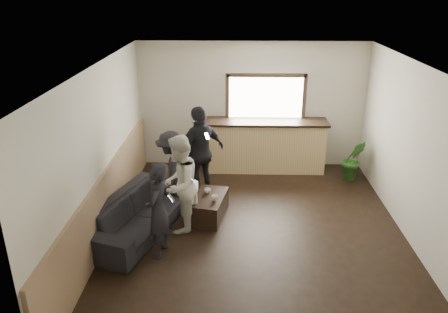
{
  "coord_description": "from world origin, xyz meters",
  "views": [
    {
      "loc": [
        -0.36,
        -6.42,
        3.97
      ],
      "look_at": [
        -0.54,
        0.4,
        1.22
      ],
      "focal_mm": 35.0,
      "sensor_mm": 36.0,
      "label": 1
    }
  ],
  "objects_px": {
    "cup_b": "(215,198)",
    "sofa": "(139,213)",
    "bar_counter": "(265,142)",
    "coffee_table": "(209,207)",
    "person_c": "(172,171)",
    "potted_plant": "(353,160)",
    "person_d": "(200,153)",
    "cup_a": "(208,191)",
    "person_b": "(179,184)",
    "person_a": "(158,210)"
  },
  "relations": [
    {
      "from": "cup_b",
      "to": "potted_plant",
      "type": "bearing_deg",
      "value": 33.27
    },
    {
      "from": "bar_counter",
      "to": "cup_b",
      "type": "bearing_deg",
      "value": -113.01
    },
    {
      "from": "cup_a",
      "to": "cup_b",
      "type": "bearing_deg",
      "value": -63.77
    },
    {
      "from": "cup_a",
      "to": "potted_plant",
      "type": "xyz_separation_m",
      "value": [
        2.99,
        1.58,
        -0.01
      ]
    },
    {
      "from": "potted_plant",
      "to": "person_b",
      "type": "relative_size",
      "value": 0.53
    },
    {
      "from": "bar_counter",
      "to": "coffee_table",
      "type": "relative_size",
      "value": 2.91
    },
    {
      "from": "coffee_table",
      "to": "person_a",
      "type": "height_order",
      "value": "person_a"
    },
    {
      "from": "bar_counter",
      "to": "person_a",
      "type": "height_order",
      "value": "bar_counter"
    },
    {
      "from": "bar_counter",
      "to": "person_d",
      "type": "relative_size",
      "value": 1.48
    },
    {
      "from": "person_a",
      "to": "person_b",
      "type": "distance_m",
      "value": 0.79
    },
    {
      "from": "person_d",
      "to": "person_b",
      "type": "bearing_deg",
      "value": 38.47
    },
    {
      "from": "bar_counter",
      "to": "person_d",
      "type": "xyz_separation_m",
      "value": [
        -1.32,
        -1.34,
        0.27
      ]
    },
    {
      "from": "cup_a",
      "to": "person_b",
      "type": "height_order",
      "value": "person_b"
    },
    {
      "from": "person_b",
      "to": "sofa",
      "type": "bearing_deg",
      "value": -66.66
    },
    {
      "from": "bar_counter",
      "to": "coffee_table",
      "type": "distance_m",
      "value": 2.51
    },
    {
      "from": "cup_a",
      "to": "person_d",
      "type": "height_order",
      "value": "person_d"
    },
    {
      "from": "potted_plant",
      "to": "person_a",
      "type": "xyz_separation_m",
      "value": [
        -3.66,
        -2.87,
        0.32
      ]
    },
    {
      "from": "bar_counter",
      "to": "coffee_table",
      "type": "bearing_deg",
      "value": -116.67
    },
    {
      "from": "sofa",
      "to": "cup_b",
      "type": "xyz_separation_m",
      "value": [
        1.26,
        0.35,
        0.12
      ]
    },
    {
      "from": "cup_b",
      "to": "sofa",
      "type": "bearing_deg",
      "value": -164.47
    },
    {
      "from": "bar_counter",
      "to": "cup_a",
      "type": "distance_m",
      "value": 2.37
    },
    {
      "from": "cup_a",
      "to": "cup_b",
      "type": "xyz_separation_m",
      "value": [
        0.14,
        -0.29,
        0.0
      ]
    },
    {
      "from": "person_d",
      "to": "sofa",
      "type": "bearing_deg",
      "value": 15.35
    },
    {
      "from": "person_a",
      "to": "person_d",
      "type": "xyz_separation_m",
      "value": [
        0.49,
        2.01,
        0.15
      ]
    },
    {
      "from": "cup_a",
      "to": "cup_b",
      "type": "distance_m",
      "value": 0.32
    },
    {
      "from": "cup_b",
      "to": "person_b",
      "type": "bearing_deg",
      "value": -156.47
    },
    {
      "from": "bar_counter",
      "to": "sofa",
      "type": "height_order",
      "value": "bar_counter"
    },
    {
      "from": "bar_counter",
      "to": "person_c",
      "type": "xyz_separation_m",
      "value": [
        -1.81,
        -1.85,
        0.11
      ]
    },
    {
      "from": "bar_counter",
      "to": "person_b",
      "type": "relative_size",
      "value": 1.61
    },
    {
      "from": "cup_b",
      "to": "person_c",
      "type": "relative_size",
      "value": 0.07
    },
    {
      "from": "potted_plant",
      "to": "cup_a",
      "type": "bearing_deg",
      "value": -152.14
    },
    {
      "from": "person_d",
      "to": "potted_plant",
      "type": "bearing_deg",
      "value": 155.0
    },
    {
      "from": "coffee_table",
      "to": "cup_a",
      "type": "bearing_deg",
      "value": 103.76
    },
    {
      "from": "sofa",
      "to": "person_c",
      "type": "distance_m",
      "value": 1.05
    },
    {
      "from": "person_b",
      "to": "potted_plant",
      "type": "bearing_deg",
      "value": 136.84
    },
    {
      "from": "person_a",
      "to": "person_d",
      "type": "relative_size",
      "value": 0.84
    },
    {
      "from": "person_a",
      "to": "person_c",
      "type": "distance_m",
      "value": 1.51
    },
    {
      "from": "person_a",
      "to": "potted_plant",
      "type": "bearing_deg",
      "value": 137.2
    },
    {
      "from": "sofa",
      "to": "cup_a",
      "type": "relative_size",
      "value": 20.61
    },
    {
      "from": "person_a",
      "to": "person_c",
      "type": "relative_size",
      "value": 1.02
    },
    {
      "from": "person_a",
      "to": "person_b",
      "type": "bearing_deg",
      "value": 171.8
    },
    {
      "from": "cup_b",
      "to": "bar_counter",
      "type": "bearing_deg",
      "value": 66.99
    },
    {
      "from": "person_c",
      "to": "person_a",
      "type": "bearing_deg",
      "value": 0.87
    },
    {
      "from": "person_c",
      "to": "person_d",
      "type": "bearing_deg",
      "value": 136.81
    },
    {
      "from": "sofa",
      "to": "person_a",
      "type": "height_order",
      "value": "person_a"
    },
    {
      "from": "coffee_table",
      "to": "person_b",
      "type": "distance_m",
      "value": 0.88
    },
    {
      "from": "cup_b",
      "to": "person_d",
      "type": "height_order",
      "value": "person_d"
    },
    {
      "from": "potted_plant",
      "to": "person_d",
      "type": "xyz_separation_m",
      "value": [
        -3.17,
        -0.86,
        0.47
      ]
    },
    {
      "from": "cup_b",
      "to": "person_d",
      "type": "xyz_separation_m",
      "value": [
        -0.32,
        1.01,
        0.45
      ]
    },
    {
      "from": "person_c",
      "to": "bar_counter",
      "type": "bearing_deg",
      "value": 136.47
    }
  ]
}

